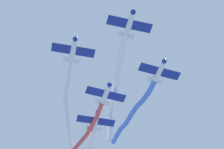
# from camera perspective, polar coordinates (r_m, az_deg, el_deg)

# --- Properties ---
(airplane_lead) EXTENTS (5.17, 6.76, 1.67)m
(airplane_lead) POSITION_cam_1_polar(r_m,az_deg,el_deg) (65.99, 2.19, 6.37)
(airplane_lead) COLOR silver
(smoke_trail_lead) EXTENTS (24.52, 11.66, 4.64)m
(smoke_trail_lead) POSITION_cam_1_polar(r_m,az_deg,el_deg) (76.34, 0.26, -2.72)
(smoke_trail_lead) COLOR white
(airplane_left_wing) EXTENTS (5.14, 6.77, 1.67)m
(airplane_left_wing) POSITION_cam_1_polar(r_m,az_deg,el_deg) (70.85, 5.97, 0.41)
(airplane_left_wing) COLOR silver
(smoke_trail_left_wing) EXTENTS (19.31, 4.26, 4.59)m
(smoke_trail_left_wing) POSITION_cam_1_polar(r_m,az_deg,el_deg) (79.12, 2.46, -5.13)
(smoke_trail_left_wing) COLOR #4C75DB
(airplane_right_wing) EXTENTS (5.17, 6.73, 1.67)m
(airplane_right_wing) POSITION_cam_1_polar(r_m,az_deg,el_deg) (69.15, -4.90, 3.09)
(airplane_right_wing) COLOR silver
(smoke_trail_right_wing) EXTENTS (23.73, 13.00, 3.21)m
(smoke_trail_right_wing) POSITION_cam_1_polar(r_m,az_deg,el_deg) (80.11, -5.39, -5.29)
(smoke_trail_right_wing) COLOR white
(airplane_slot) EXTENTS (5.14, 6.77, 1.67)m
(airplane_slot) POSITION_cam_1_polar(r_m,az_deg,el_deg) (73.73, -0.80, -2.45)
(airplane_slot) COLOR silver
(smoke_trail_slot) EXTENTS (24.36, 3.03, 1.70)m
(smoke_trail_slot) POSITION_cam_1_polar(r_m,az_deg,el_deg) (83.48, -4.48, -9.09)
(smoke_trail_slot) COLOR #DB4C4C
(airplane_trail) EXTENTS (5.17, 6.74, 1.67)m
(airplane_trail) POSITION_cam_1_polar(r_m,az_deg,el_deg) (78.71, -2.06, -5.80)
(airplane_trail) COLOR silver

